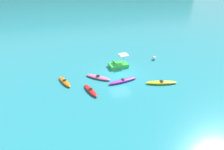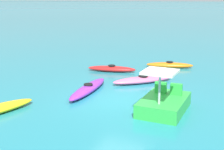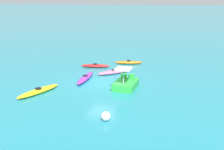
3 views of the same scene
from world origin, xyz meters
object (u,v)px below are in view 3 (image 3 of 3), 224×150
Objects in this scene: kayak_purple at (85,78)px; kayak_red at (95,66)px; kayak_pink at (114,72)px; buoy_white at (106,116)px; kayak_yellow at (38,91)px; pedal_boat_green at (126,83)px; kayak_orange at (129,62)px.

kayak_red is at bearing -169.09° from kayak_purple.
kayak_pink is 9.26m from buoy_white.
kayak_yellow is 1.28× the size of kayak_red.
kayak_purple is 7.68m from buoy_white.
pedal_boat_green is (3.32, 2.04, 0.17)m from kayak_pink.
kayak_pink is at bearing 146.20° from kayak_purple.
kayak_pink is (3.84, -0.25, 0.00)m from kayak_orange.
kayak_orange is 1.13× the size of pedal_boat_green.
kayak_red is (2.39, -2.67, 0.00)m from kayak_orange.
kayak_orange and kayak_purple have the same top height.
kayak_orange is 0.99× the size of kayak_pink.
buoy_white is (10.36, 4.96, 0.10)m from kayak_red.
kayak_purple is (-3.97, 1.76, -0.00)m from kayak_yellow.
kayak_pink is 3.90m from pedal_boat_green.
kayak_purple is 1.45× the size of pedal_boat_green.
buoy_white is at bearing 15.96° from kayak_pink.
buoy_white is at bearing 33.18° from kayak_purple.
kayak_yellow is at bearing -112.42° from buoy_white.
kayak_orange is 6.60m from kayak_purple.
kayak_yellow and kayak_pink have the same top height.
pedal_boat_green is at bearing -174.78° from buoy_white.
pedal_boat_green reaches higher than buoy_white.
kayak_red is at bearing -154.41° from buoy_white.
kayak_purple is (6.32, -1.91, -0.00)m from kayak_orange.
kayak_yellow is 6.28m from pedal_boat_green.
kayak_yellow is 1.28× the size of kayak_orange.
kayak_pink is 1.14× the size of pedal_boat_green.
kayak_purple and kayak_pink have the same top height.
kayak_orange is 5.32× the size of buoy_white.
pedal_boat_green is (4.78, 4.45, 0.17)m from kayak_red.
pedal_boat_green reaches higher than kayak_purple.
pedal_boat_green reaches higher than kayak_red.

